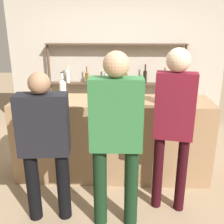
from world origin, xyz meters
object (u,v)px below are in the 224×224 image
at_px(counter_bottle_1, 126,95).
at_px(customer_right, 174,118).
at_px(counter_bottle_0, 63,87).
at_px(wine_glass, 178,95).
at_px(cork_jar, 58,97).
at_px(counter_bottle_2, 110,92).
at_px(ice_bucket, 163,93).
at_px(customer_center, 116,131).
at_px(customer_left, 44,140).

distance_m(counter_bottle_1, customer_right, 0.70).
relative_size(counter_bottle_0, wine_glass, 1.94).
bearing_deg(cork_jar, wine_glass, -1.63).
bearing_deg(counter_bottle_2, ice_bucket, -0.09).
height_order(counter_bottle_0, counter_bottle_1, counter_bottle_0).
bearing_deg(ice_bucket, customer_right, -87.03).
relative_size(counter_bottle_0, customer_center, 0.18).
distance_m(counter_bottle_2, customer_right, 0.93).
distance_m(counter_bottle_1, cork_jar, 0.85).
bearing_deg(cork_jar, counter_bottle_2, 4.63).
xyz_separation_m(counter_bottle_0, cork_jar, (0.02, -0.34, -0.06)).
relative_size(counter_bottle_0, counter_bottle_1, 1.05).
bearing_deg(wine_glass, counter_bottle_1, -177.31).
bearing_deg(counter_bottle_0, counter_bottle_2, -23.68).
bearing_deg(customer_right, counter_bottle_0, 67.05).
height_order(counter_bottle_0, counter_bottle_2, counter_bottle_2).
relative_size(counter_bottle_2, wine_glass, 2.00).
xyz_separation_m(counter_bottle_0, ice_bucket, (1.32, -0.29, -0.00)).
bearing_deg(counter_bottle_1, counter_bottle_2, 148.00).
distance_m(wine_glass, ice_bucket, 0.19).
distance_m(cork_jar, customer_center, 1.12).
height_order(counter_bottle_2, ice_bucket, counter_bottle_2).
height_order(wine_glass, customer_left, customer_left).
distance_m(customer_left, customer_right, 1.34).
height_order(customer_center, customer_right, customer_right).
xyz_separation_m(counter_bottle_1, cork_jar, (-0.85, 0.07, -0.06)).
height_order(cork_jar, customer_center, customer_center).
distance_m(counter_bottle_1, customer_left, 1.11).
relative_size(counter_bottle_0, customer_left, 0.20).
xyz_separation_m(wine_glass, customer_left, (-1.44, -0.73, -0.29)).
height_order(counter_bottle_1, cork_jar, counter_bottle_1).
relative_size(counter_bottle_2, customer_center, 0.19).
height_order(counter_bottle_0, cork_jar, counter_bottle_0).
bearing_deg(ice_bucket, counter_bottle_1, -165.14).
bearing_deg(counter_bottle_2, counter_bottle_0, 156.32).
relative_size(counter_bottle_1, customer_right, 0.17).
bearing_deg(cork_jar, customer_right, -22.71).
bearing_deg(customer_right, cork_jar, 78.04).
bearing_deg(wine_glass, counter_bottle_2, 173.45).
bearing_deg(ice_bucket, wine_glass, -30.08).
bearing_deg(customer_left, counter_bottle_1, -54.64).
height_order(counter_bottle_1, wine_glass, counter_bottle_1).
xyz_separation_m(counter_bottle_1, ice_bucket, (0.46, 0.12, 0.00)).
distance_m(wine_glass, customer_left, 1.64).
relative_size(counter_bottle_1, wine_glass, 1.86).
relative_size(ice_bucket, customer_center, 0.13).
relative_size(wine_glass, ice_bucket, 0.70).
bearing_deg(cork_jar, counter_bottle_1, -4.79).
bearing_deg(counter_bottle_1, ice_bucket, 14.86).
xyz_separation_m(counter_bottle_2, cork_jar, (-0.65, -0.05, -0.06)).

